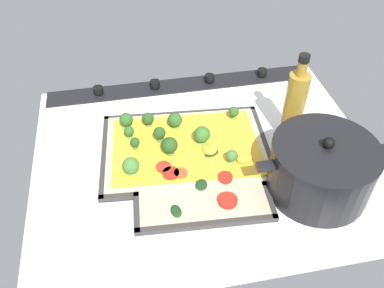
{
  "coord_description": "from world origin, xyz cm",
  "views": [
    {
      "loc": [
        16.22,
        69.14,
        68.7
      ],
      "look_at": [
        3.04,
        1.03,
        4.79
      ],
      "focal_mm": 38.69,
      "sensor_mm": 36.0,
      "label": 1
    }
  ],
  "objects_px": {
    "broccoli_pizza": "(182,145)",
    "oil_bottle": "(294,105)",
    "cooking_pot": "(321,169)",
    "baking_tray_front": "(185,150)",
    "baking_tray_back": "(200,185)",
    "veggie_pizza_back": "(199,183)"
  },
  "relations": [
    {
      "from": "baking_tray_front",
      "to": "veggie_pizza_back",
      "type": "relative_size",
      "value": 1.49
    },
    {
      "from": "broccoli_pizza",
      "to": "oil_bottle",
      "type": "xyz_separation_m",
      "value": [
        -0.27,
        -0.0,
        0.08
      ]
    },
    {
      "from": "baking_tray_front",
      "to": "oil_bottle",
      "type": "distance_m",
      "value": 0.28
    },
    {
      "from": "baking_tray_front",
      "to": "cooking_pot",
      "type": "xyz_separation_m",
      "value": [
        -0.26,
        0.17,
        0.06
      ]
    },
    {
      "from": "veggie_pizza_back",
      "to": "cooking_pot",
      "type": "distance_m",
      "value": 0.26
    },
    {
      "from": "cooking_pot",
      "to": "oil_bottle",
      "type": "distance_m",
      "value": 0.18
    },
    {
      "from": "baking_tray_front",
      "to": "baking_tray_back",
      "type": "height_order",
      "value": "same"
    },
    {
      "from": "baking_tray_front",
      "to": "broccoli_pizza",
      "type": "relative_size",
      "value": 1.07
    },
    {
      "from": "cooking_pot",
      "to": "veggie_pizza_back",
      "type": "bearing_deg",
      "value": -12.45
    },
    {
      "from": "baking_tray_front",
      "to": "cooking_pot",
      "type": "height_order",
      "value": "cooking_pot"
    },
    {
      "from": "cooking_pot",
      "to": "oil_bottle",
      "type": "height_order",
      "value": "oil_bottle"
    },
    {
      "from": "baking_tray_back",
      "to": "veggie_pizza_back",
      "type": "relative_size",
      "value": 1.09
    },
    {
      "from": "baking_tray_back",
      "to": "cooking_pot",
      "type": "height_order",
      "value": "cooking_pot"
    },
    {
      "from": "veggie_pizza_back",
      "to": "cooking_pot",
      "type": "xyz_separation_m",
      "value": [
        -0.25,
        0.06,
        0.05
      ]
    },
    {
      "from": "baking_tray_back",
      "to": "veggie_pizza_back",
      "type": "distance_m",
      "value": 0.01
    },
    {
      "from": "broccoli_pizza",
      "to": "veggie_pizza_back",
      "type": "xyz_separation_m",
      "value": [
        -0.02,
        0.12,
        -0.01
      ]
    },
    {
      "from": "broccoli_pizza",
      "to": "cooking_pot",
      "type": "relative_size",
      "value": 1.36
    },
    {
      "from": "baking_tray_back",
      "to": "cooking_pot",
      "type": "bearing_deg",
      "value": 167.58
    },
    {
      "from": "baking_tray_front",
      "to": "oil_bottle",
      "type": "xyz_separation_m",
      "value": [
        -0.26,
        -0.0,
        0.09
      ]
    },
    {
      "from": "baking_tray_front",
      "to": "broccoli_pizza",
      "type": "distance_m",
      "value": 0.02
    },
    {
      "from": "baking_tray_back",
      "to": "baking_tray_front",
      "type": "bearing_deg",
      "value": -84.51
    },
    {
      "from": "veggie_pizza_back",
      "to": "oil_bottle",
      "type": "xyz_separation_m",
      "value": [
        -0.25,
        -0.12,
        0.09
      ]
    }
  ]
}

